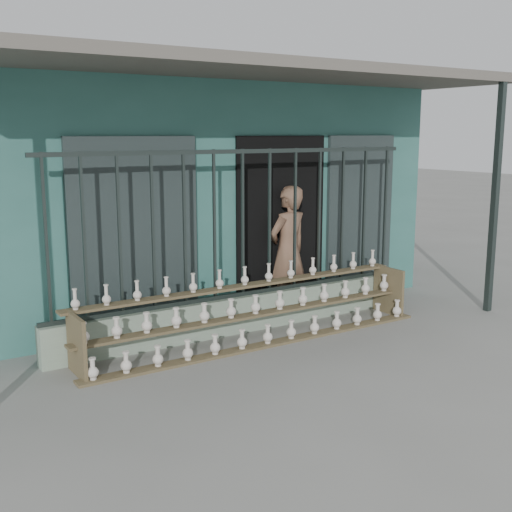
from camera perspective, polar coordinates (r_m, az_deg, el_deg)
ground at (r=7.07m, az=4.43°, el=-9.28°), size 60.00×60.00×0.00m
workshop_building at (r=10.36m, az=-9.70°, el=6.22°), size 7.40×6.60×3.21m
parapet_wall at (r=8.02m, az=-1.16°, el=-5.10°), size 5.00×0.20×0.45m
security_fence at (r=7.79m, az=-1.19°, el=2.87°), size 5.00×0.04×1.80m
shelf_rack at (r=7.61m, az=0.04°, el=-4.91°), size 4.50×0.68×0.85m
elderly_woman at (r=8.60m, az=2.87°, el=0.44°), size 0.71×0.54×1.75m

